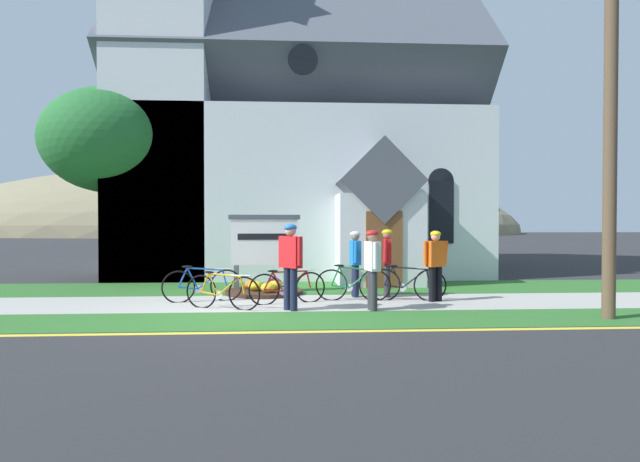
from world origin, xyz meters
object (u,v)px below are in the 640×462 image
(bicycle_black, at_px, (287,287))
(bicycle_white, at_px, (353,284))
(church_sign, at_px, (265,242))
(bicycle_yellow, at_px, (222,291))
(roadside_conifer, at_px, (464,142))
(cyclist_in_white_jersey, at_px, (355,259))
(bicycle_green, at_px, (407,284))
(utility_pole, at_px, (606,51))
(cyclist_in_green_jersey, at_px, (290,259))
(bicycle_orange, at_px, (202,285))
(cyclist_in_blue_jersey, at_px, (435,261))
(cyclist_in_red_jersey, at_px, (372,264))
(yard_deciduous_tree, at_px, (110,141))
(cyclist_in_orange_jersey, at_px, (387,258))

(bicycle_black, distance_m, bicycle_white, 1.54)
(church_sign, distance_m, bicycle_yellow, 2.82)
(bicycle_yellow, height_order, roadside_conifer, roadside_conifer)
(cyclist_in_white_jersey, relative_size, roadside_conifer, 0.20)
(bicycle_green, distance_m, utility_pole, 6.08)
(cyclist_in_green_jersey, bearing_deg, bicycle_orange, 147.08)
(bicycle_green, height_order, cyclist_in_blue_jersey, cyclist_in_blue_jersey)
(cyclist_in_green_jersey, height_order, utility_pole, utility_pole)
(bicycle_green, xyz_separation_m, roadside_conifer, (4.44, 9.07, 4.68))
(cyclist_in_red_jersey, bearing_deg, bicycle_orange, 159.61)
(bicycle_orange, relative_size, bicycle_black, 1.04)
(cyclist_in_white_jersey, bearing_deg, bicycle_white, -102.91)
(yard_deciduous_tree, bearing_deg, cyclist_in_white_jersey, -31.82)
(bicycle_black, relative_size, cyclist_in_orange_jersey, 1.04)
(bicycle_black, xyz_separation_m, cyclist_in_orange_jersey, (2.39, 0.83, 0.59))
(utility_pole, bearing_deg, bicycle_yellow, 168.57)
(bicycle_black, bearing_deg, bicycle_orange, 168.67)
(bicycle_black, bearing_deg, bicycle_green, 5.84)
(cyclist_in_green_jersey, bearing_deg, church_sign, 103.14)
(bicycle_yellow, bearing_deg, church_sign, 73.49)
(bicycle_green, distance_m, cyclist_in_red_jersey, 1.70)
(utility_pole, xyz_separation_m, roadside_conifer, (1.25, 11.46, 0.08))
(cyclist_in_blue_jersey, relative_size, roadside_conifer, 0.20)
(cyclist_in_blue_jersey, xyz_separation_m, yard_deciduous_tree, (-8.99, 5.30, 3.44))
(cyclist_in_orange_jersey, bearing_deg, cyclist_in_green_jersey, -143.21)
(bicycle_orange, xyz_separation_m, cyclist_in_white_jersey, (3.55, 0.51, 0.54))
(cyclist_in_orange_jersey, relative_size, utility_pole, 0.18)
(cyclist_in_white_jersey, distance_m, utility_pole, 6.64)
(yard_deciduous_tree, bearing_deg, bicycle_yellow, -54.62)
(cyclist_in_orange_jersey, distance_m, roadside_conifer, 10.61)
(bicycle_white, distance_m, cyclist_in_red_jersey, 1.48)
(bicycle_white, relative_size, cyclist_in_green_jersey, 0.97)
(bicycle_yellow, height_order, cyclist_in_white_jersey, cyclist_in_white_jersey)
(bicycle_yellow, relative_size, cyclist_in_white_jersey, 1.01)
(bicycle_white, distance_m, utility_pole, 6.84)
(bicycle_white, distance_m, yard_deciduous_tree, 9.61)
(cyclist_in_green_jersey, height_order, yard_deciduous_tree, yard_deciduous_tree)
(bicycle_black, xyz_separation_m, roadside_conifer, (7.17, 9.35, 4.70))
(bicycle_green, bearing_deg, bicycle_yellow, -167.41)
(utility_pole, bearing_deg, bicycle_black, 160.45)
(bicycle_green, bearing_deg, bicycle_orange, 178.71)
(church_sign, bearing_deg, cyclist_in_white_jersey, -24.75)
(bicycle_orange, height_order, cyclist_in_white_jersey, cyclist_in_white_jersey)
(bicycle_green, bearing_deg, cyclist_in_red_jersey, -128.45)
(bicycle_green, height_order, utility_pole, utility_pole)
(church_sign, xyz_separation_m, cyclist_in_blue_jersey, (3.95, -1.82, -0.35))
(bicycle_green, bearing_deg, utility_pole, -36.78)
(bicycle_green, distance_m, cyclist_in_green_jersey, 3.00)
(cyclist_in_blue_jersey, bearing_deg, cyclist_in_green_jersey, -162.98)
(cyclist_in_green_jersey, distance_m, utility_pole, 7.15)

